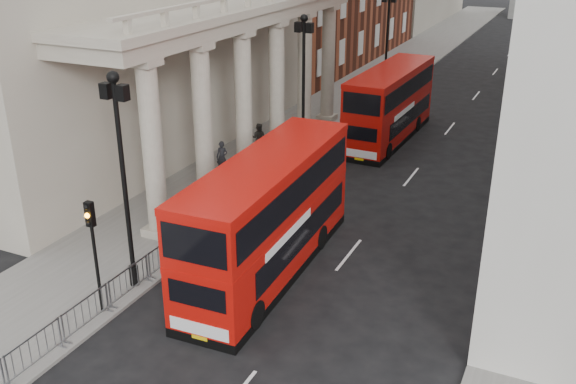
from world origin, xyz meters
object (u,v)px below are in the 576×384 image
object	(u,v)px
lamp_post_mid	(304,78)
pedestrian_b	(259,138)
pedestrian_c	(273,148)
lamp_post_north	(387,36)
pedestrian_a	(222,157)
lamp_post_south	(123,169)
bus_far	(390,103)
bus_near	(269,214)
traffic_light	(93,237)

from	to	relation	value
lamp_post_mid	pedestrian_b	distance (m)	4.80
pedestrian_c	lamp_post_north	bearing A→B (deg)	75.78
pedestrian_a	lamp_post_south	bearing A→B (deg)	-83.26
lamp_post_mid	lamp_post_north	bearing A→B (deg)	90.00
lamp_post_north	bus_far	xyz separation A→B (m)	(3.44, -10.04, -2.50)
pedestrian_b	pedestrian_c	size ratio (longest dim) A/B	0.95
lamp_post_south	lamp_post_mid	world-z (taller)	same
lamp_post_mid	lamp_post_north	xyz separation A→B (m)	(0.00, 16.00, 0.00)
lamp_post_south	bus_far	world-z (taller)	lamp_post_south
lamp_post_north	bus_near	size ratio (longest dim) A/B	0.74
lamp_post_south	lamp_post_north	world-z (taller)	same
bus_near	pedestrian_a	world-z (taller)	bus_near
traffic_light	lamp_post_north	bearing A→B (deg)	90.17
traffic_light	bus_near	size ratio (longest dim) A/B	0.38
lamp_post_north	bus_near	bearing A→B (deg)	-81.80
lamp_post_south	lamp_post_north	xyz separation A→B (m)	(0.00, 32.00, 0.00)
bus_near	pedestrian_c	size ratio (longest dim) A/B	5.89
traffic_light	pedestrian_b	xyz separation A→B (m)	(-2.91, 17.78, -2.08)
bus_near	pedestrian_a	size ratio (longest dim) A/B	6.19
lamp_post_mid	bus_far	distance (m)	7.32
bus_near	pedestrian_c	xyz separation A→B (m)	(-5.32, 11.00, -1.44)
bus_far	pedestrian_c	world-z (taller)	bus_far
lamp_post_south	pedestrian_b	distance (m)	16.47
pedestrian_b	pedestrian_c	distance (m)	2.11
lamp_post_north	bus_far	distance (m)	10.91
lamp_post_north	pedestrian_c	distance (m)	18.05
lamp_post_mid	pedestrian_a	bearing A→B (deg)	-126.20
bus_far	lamp_post_south	bearing A→B (deg)	-97.45
lamp_post_north	pedestrian_a	size ratio (longest dim) A/B	4.59
pedestrian_c	bus_near	bearing A→B (deg)	-74.53
bus_far	pedestrian_a	size ratio (longest dim) A/B	5.92
traffic_light	bus_near	distance (m)	6.77
pedestrian_a	lamp_post_north	bearing A→B (deg)	73.64
pedestrian_c	traffic_light	bearing A→B (deg)	-95.81
lamp_post_south	pedestrian_c	world-z (taller)	lamp_post_south
pedestrian_c	pedestrian_a	bearing A→B (deg)	-136.16
lamp_post_south	lamp_post_mid	size ratio (longest dim) A/B	1.00
pedestrian_b	lamp_post_mid	bearing A→B (deg)	172.29
lamp_post_north	bus_near	xyz separation A→B (m)	(4.12, -28.60, -2.40)
lamp_post_mid	pedestrian_b	size ratio (longest dim) A/B	4.58
pedestrian_a	pedestrian_c	bearing A→B (deg)	46.42
pedestrian_c	pedestrian_b	bearing A→B (deg)	129.63
lamp_post_south	bus_near	size ratio (longest dim) A/B	0.74
traffic_light	lamp_post_south	bearing A→B (deg)	92.84
lamp_post_north	pedestrian_a	distance (m)	20.77
lamp_post_north	pedestrian_a	bearing A→B (deg)	-98.61
pedestrian_a	pedestrian_b	xyz separation A→B (m)	(0.24, 3.93, 0.00)
pedestrian_a	pedestrian_b	world-z (taller)	pedestrian_b
lamp_post_south	pedestrian_a	distance (m)	12.82
bus_near	pedestrian_a	bearing A→B (deg)	128.35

